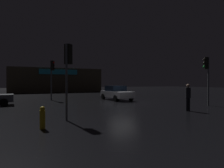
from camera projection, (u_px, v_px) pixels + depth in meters
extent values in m
plane|color=black|center=(123.00, 103.00, 17.59)|extent=(120.00, 120.00, 0.00)
cube|color=brown|center=(55.00, 80.00, 40.43)|extent=(17.38, 9.57, 4.69)
cube|color=#33CCF2|center=(59.00, 72.00, 35.92)|extent=(7.01, 0.24, 0.96)
cylinder|color=#595B60|center=(208.00, 81.00, 15.40)|extent=(0.12, 0.12, 3.93)
cube|color=black|center=(206.00, 63.00, 15.43)|extent=(0.41, 0.41, 0.96)
sphere|color=black|center=(204.00, 60.00, 15.48)|extent=(0.20, 0.20, 0.20)
sphere|color=black|center=(204.00, 63.00, 15.48)|extent=(0.20, 0.20, 0.20)
sphere|color=#19D13F|center=(204.00, 67.00, 15.48)|extent=(0.20, 0.20, 0.20)
cylinder|color=#595B60|center=(67.00, 82.00, 9.35)|extent=(0.11, 0.11, 3.78)
cube|color=black|center=(68.00, 54.00, 9.48)|extent=(0.41, 0.41, 0.99)
sphere|color=black|center=(70.00, 49.00, 9.63)|extent=(0.20, 0.20, 0.20)
sphere|color=orange|center=(70.00, 55.00, 9.63)|extent=(0.20, 0.20, 0.20)
sphere|color=black|center=(70.00, 61.00, 9.63)|extent=(0.20, 0.20, 0.20)
cylinder|color=#595B60|center=(51.00, 80.00, 20.30)|extent=(0.14, 0.14, 4.21)
cube|color=black|center=(52.00, 66.00, 20.23)|extent=(0.41, 0.41, 1.05)
sphere|color=red|center=(54.00, 63.00, 20.18)|extent=(0.20, 0.20, 0.20)
sphere|color=black|center=(54.00, 66.00, 20.18)|extent=(0.20, 0.20, 0.20)
sphere|color=black|center=(54.00, 68.00, 20.18)|extent=(0.20, 0.20, 0.20)
cube|color=#B7B7BF|center=(117.00, 94.00, 20.44)|extent=(2.02, 4.54, 0.63)
cube|color=black|center=(115.00, 88.00, 20.66)|extent=(1.72, 2.16, 0.58)
cylinder|color=black|center=(131.00, 98.00, 19.55)|extent=(0.25, 0.65, 0.64)
cylinder|color=black|center=(116.00, 98.00, 18.72)|extent=(0.25, 0.65, 0.64)
cylinder|color=black|center=(117.00, 96.00, 22.16)|extent=(0.25, 0.65, 0.64)
cylinder|color=black|center=(103.00, 96.00, 21.34)|extent=(0.25, 0.65, 0.64)
cylinder|color=black|center=(4.00, 102.00, 14.92)|extent=(0.63, 0.25, 0.62)
cylinder|color=black|center=(5.00, 101.00, 16.53)|extent=(0.63, 0.25, 0.62)
cylinder|color=black|center=(187.00, 104.00, 12.50)|extent=(0.14, 0.14, 0.86)
cylinder|color=black|center=(189.00, 104.00, 12.55)|extent=(0.14, 0.14, 0.86)
cylinder|color=black|center=(188.00, 93.00, 12.52)|extent=(0.37, 0.37, 0.68)
sphere|color=tan|center=(188.00, 86.00, 12.52)|extent=(0.23, 0.23, 0.23)
cylinder|color=gold|center=(42.00, 120.00, 7.66)|extent=(0.22, 0.22, 0.75)
sphere|color=gold|center=(42.00, 109.00, 7.65)|extent=(0.20, 0.20, 0.20)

